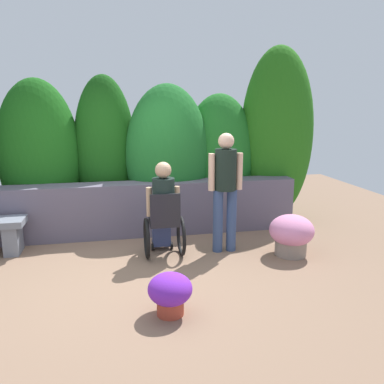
{
  "coord_description": "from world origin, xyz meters",
  "views": [
    {
      "loc": [
        -0.16,
        -4.75,
        2.08
      ],
      "look_at": [
        0.92,
        0.62,
        0.85
      ],
      "focal_mm": 36.84,
      "sensor_mm": 36.0,
      "label": 1
    }
  ],
  "objects_px": {
    "person_in_wheelchair": "(163,212)",
    "flower_pot_purple_near": "(291,234)",
    "flower_pot_terracotta_by_wall": "(170,292)",
    "person_standing_companion": "(225,184)"
  },
  "relations": [
    {
      "from": "flower_pot_purple_near",
      "to": "flower_pot_terracotta_by_wall",
      "type": "distance_m",
      "value": 2.27
    },
    {
      "from": "person_in_wheelchair",
      "to": "flower_pot_terracotta_by_wall",
      "type": "distance_m",
      "value": 1.64
    },
    {
      "from": "person_in_wheelchair",
      "to": "flower_pot_purple_near",
      "type": "bearing_deg",
      "value": -19.81
    },
    {
      "from": "person_standing_companion",
      "to": "flower_pot_purple_near",
      "type": "bearing_deg",
      "value": -6.25
    },
    {
      "from": "person_in_wheelchair",
      "to": "flower_pot_purple_near",
      "type": "xyz_separation_m",
      "value": [
        1.75,
        -0.34,
        -0.31
      ]
    },
    {
      "from": "person_in_wheelchair",
      "to": "flower_pot_terracotta_by_wall",
      "type": "xyz_separation_m",
      "value": [
        -0.14,
        -1.59,
        -0.38
      ]
    },
    {
      "from": "person_standing_companion",
      "to": "flower_pot_purple_near",
      "type": "distance_m",
      "value": 1.15
    },
    {
      "from": "person_standing_companion",
      "to": "flower_pot_purple_near",
      "type": "xyz_separation_m",
      "value": [
        0.87,
        -0.34,
        -0.67
      ]
    },
    {
      "from": "person_standing_companion",
      "to": "flower_pot_terracotta_by_wall",
      "type": "relative_size",
      "value": 3.77
    },
    {
      "from": "person_in_wheelchair",
      "to": "person_standing_companion",
      "type": "relative_size",
      "value": 0.79
    }
  ]
}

